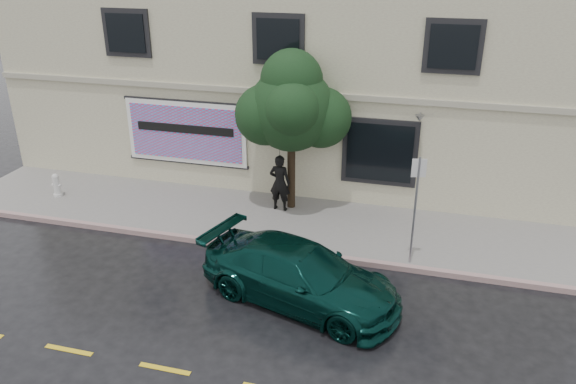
% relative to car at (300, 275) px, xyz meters
% --- Properties ---
extents(ground, '(90.00, 90.00, 0.00)m').
position_rel_car_xyz_m(ground, '(-2.05, 0.50, -0.71)').
color(ground, black).
rests_on(ground, ground).
extents(sidewalk, '(20.00, 3.50, 0.15)m').
position_rel_car_xyz_m(sidewalk, '(-2.05, 3.75, -0.63)').
color(sidewalk, gray).
rests_on(sidewalk, ground).
extents(curb, '(20.00, 0.18, 0.16)m').
position_rel_car_xyz_m(curb, '(-2.05, 2.00, -0.63)').
color(curb, gray).
rests_on(curb, ground).
extents(road_marking, '(19.00, 0.12, 0.01)m').
position_rel_car_xyz_m(road_marking, '(-2.05, -3.00, -0.70)').
color(road_marking, gold).
rests_on(road_marking, ground).
extents(building, '(20.00, 8.12, 7.00)m').
position_rel_car_xyz_m(building, '(-2.05, 9.50, 2.79)').
color(building, beige).
rests_on(building, ground).
extents(billboard, '(4.30, 0.16, 2.20)m').
position_rel_car_xyz_m(billboard, '(-5.25, 5.42, 1.34)').
color(billboard, white).
rests_on(billboard, ground).
extents(car, '(5.28, 3.46, 1.42)m').
position_rel_car_xyz_m(car, '(0.00, 0.00, 0.00)').
color(car, black).
rests_on(car, ground).
extents(pedestrian, '(0.67, 0.46, 1.80)m').
position_rel_car_xyz_m(pedestrian, '(-1.74, 4.41, 0.34)').
color(pedestrian, black).
rests_on(pedestrian, sidewalk).
extents(umbrella, '(0.99, 0.99, 0.66)m').
position_rel_car_xyz_m(umbrella, '(-1.74, 4.41, 1.57)').
color(umbrella, black).
rests_on(umbrella, pedestrian).
extents(street_tree, '(2.53, 2.53, 4.45)m').
position_rel_car_xyz_m(street_tree, '(-1.45, 4.70, 2.61)').
color(street_tree, black).
rests_on(street_tree, sidewalk).
extents(fire_hydrant, '(0.32, 0.30, 0.78)m').
position_rel_car_xyz_m(fire_hydrant, '(-9.11, 3.50, -0.18)').
color(fire_hydrant, beige).
rests_on(fire_hydrant, sidewalk).
extents(sign_pole, '(0.36, 0.10, 2.93)m').
position_rel_car_xyz_m(sign_pole, '(2.41, 2.20, 1.18)').
color(sign_pole, '#9D9EA5').
rests_on(sign_pole, sidewalk).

